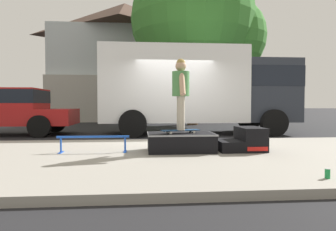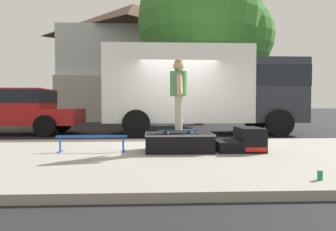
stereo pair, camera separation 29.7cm
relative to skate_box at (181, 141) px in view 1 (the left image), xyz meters
name	(u,v)px [view 1 (the left image)]	position (x,y,z in m)	size (l,w,h in m)	color
ground_plane	(179,141)	(0.30, 2.65, -0.32)	(140.00, 140.00, 0.00)	black
sidewalk_slab	(199,157)	(0.30, -0.35, -0.26)	(50.00, 5.00, 0.12)	gray
skate_box	(181,141)	(0.00, 0.00, 0.00)	(1.34, 0.87, 0.37)	black
kicker_ramp	(243,141)	(1.30, 0.00, 0.00)	(0.93, 0.81, 0.48)	black
grind_rail	(93,140)	(-1.74, 0.02, 0.05)	(1.41, 0.28, 0.33)	blue
skateboard	(181,130)	(-0.01, -0.04, 0.23)	(0.81, 0.40, 0.07)	navy
skater_kid	(181,88)	(-0.01, -0.04, 1.07)	(0.35, 0.73, 1.42)	#B7AD99
soda_can	(327,174)	(1.58, -2.40, -0.13)	(0.07, 0.07, 0.13)	#198C3F
box_truck	(199,87)	(1.30, 4.85, 1.38)	(6.91, 2.63, 3.05)	white
street_tree_main	(200,24)	(2.25, 9.55, 4.91)	(7.01, 6.37, 8.59)	brown
house_behind	(125,61)	(-1.99, 16.28, 3.92)	(9.54, 8.23, 8.40)	silver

